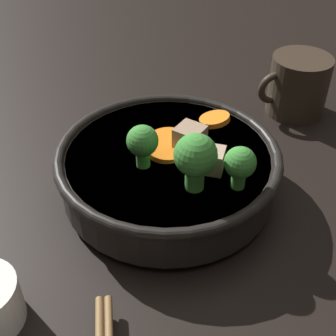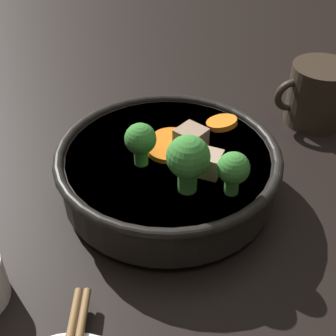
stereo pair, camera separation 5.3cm
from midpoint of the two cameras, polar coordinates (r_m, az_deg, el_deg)
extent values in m
plane|color=black|center=(0.55, -2.73, -3.27)|extent=(3.00, 3.00, 0.00)
cylinder|color=black|center=(0.55, -2.75, -2.88)|extent=(0.13, 0.13, 0.01)
cylinder|color=black|center=(0.53, -2.84, -0.52)|extent=(0.24, 0.24, 0.05)
torus|color=black|center=(0.51, -2.93, 1.56)|extent=(0.25, 0.25, 0.01)
cylinder|color=brown|center=(0.52, -2.88, 0.40)|extent=(0.23, 0.23, 0.03)
cylinder|color=orange|center=(0.52, -3.62, 2.07)|extent=(0.06, 0.06, 0.01)
cylinder|color=orange|center=(0.57, 3.06, 5.86)|extent=(0.05, 0.05, 0.01)
cylinder|color=orange|center=(0.53, -2.70, 3.39)|extent=(0.07, 0.07, 0.01)
cylinder|color=green|center=(0.47, 5.39, -1.47)|extent=(0.01, 0.01, 0.02)
sphere|color=#388433|center=(0.46, 5.54, 0.54)|extent=(0.03, 0.03, 0.03)
cylinder|color=green|center=(0.50, -6.10, 1.15)|extent=(0.02, 0.02, 0.02)
sphere|color=#388433|center=(0.48, -6.27, 3.20)|extent=(0.03, 0.03, 0.03)
cylinder|color=green|center=(0.46, 0.02, -1.29)|extent=(0.02, 0.02, 0.03)
sphere|color=#388433|center=(0.45, 0.02, 1.46)|extent=(0.04, 0.04, 0.04)
cube|color=tan|center=(0.49, 2.31, 0.87)|extent=(0.04, 0.04, 0.03)
cube|color=#9E7F66|center=(0.51, -0.33, 3.59)|extent=(0.04, 0.04, 0.03)
cylinder|color=#33281E|center=(0.70, 13.51, 9.71)|extent=(0.08, 0.08, 0.09)
torus|color=#33281E|center=(0.67, 10.51, 9.52)|extent=(0.05, 0.01, 0.05)
camera|label=1|loc=(0.03, -92.86, -2.30)|focal=50.00mm
camera|label=2|loc=(0.03, 87.14, 2.30)|focal=50.00mm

